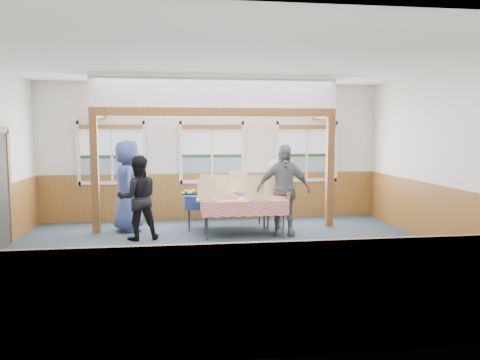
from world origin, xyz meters
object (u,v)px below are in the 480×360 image
(table_right, at_px, (244,202))
(person_grey, at_px, (283,190))
(woman_black, at_px, (138,198))
(woman_white, at_px, (274,194))
(man_blue, at_px, (128,186))
(table_left, at_px, (226,196))

(table_right, height_order, person_grey, person_grey)
(woman_black, height_order, person_grey, person_grey)
(woman_white, height_order, man_blue, man_blue)
(person_grey, bearing_deg, man_blue, 170.66)
(woman_white, distance_m, woman_black, 2.91)
(table_left, height_order, person_grey, person_grey)
(table_right, distance_m, man_blue, 2.50)
(table_right, bearing_deg, man_blue, 161.25)
(table_left, relative_size, person_grey, 1.05)
(woman_white, bearing_deg, woman_black, 22.91)
(table_left, bearing_deg, woman_white, 13.30)
(woman_white, relative_size, person_grey, 0.82)
(man_blue, bearing_deg, table_right, -117.20)
(table_left, xyz_separation_m, table_right, (0.27, -0.87, -0.00))
(woman_white, relative_size, woman_black, 0.92)
(table_left, bearing_deg, person_grey, -16.18)
(woman_white, xyz_separation_m, woman_black, (-2.82, -0.71, 0.06))
(table_left, height_order, table_right, same)
(man_blue, relative_size, person_grey, 1.04)
(woman_black, bearing_deg, person_grey, 168.33)
(woman_white, xyz_separation_m, man_blue, (-3.10, 0.14, 0.21))
(man_blue, bearing_deg, table_left, -96.61)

